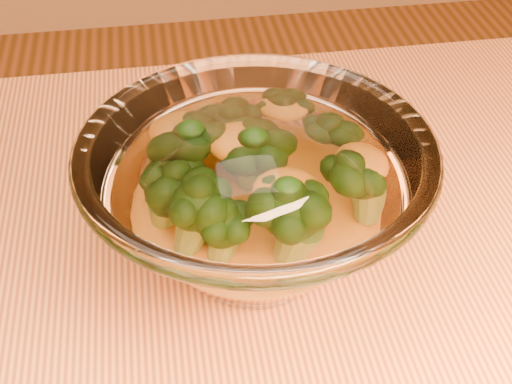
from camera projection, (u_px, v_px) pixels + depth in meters
glass_bowl at (256, 198)px, 0.50m from camera, size 0.25×0.25×0.11m
cheese_sauce at (256, 222)px, 0.52m from camera, size 0.12×0.12×0.03m
broccoli_heap at (251, 176)px, 0.50m from camera, size 0.17×0.17×0.07m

